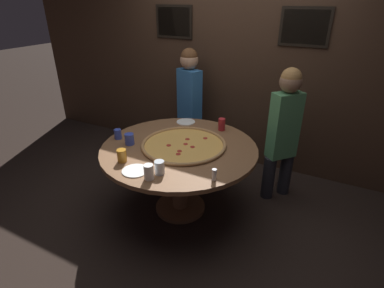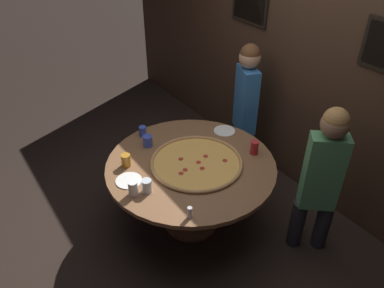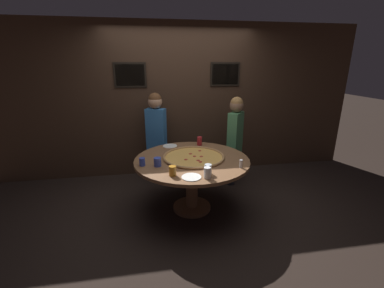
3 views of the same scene
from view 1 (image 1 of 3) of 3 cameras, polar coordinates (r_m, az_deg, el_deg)
name	(u,v)px [view 1 (image 1 of 3)]	position (r m, az deg, el deg)	size (l,w,h in m)	color
ground_plane	(180,208)	(3.28, -2.21, -12.08)	(24.00, 24.00, 0.00)	black
back_wall	(232,62)	(3.88, 7.65, 15.15)	(6.40, 0.08, 2.60)	#3D281C
dining_table	(179,159)	(2.95, -2.41, -2.88)	(1.51, 1.51, 0.74)	brown
giant_pizza	(184,144)	(2.90, -1.57, -0.06)	(0.82, 0.82, 0.03)	#E5A84C
drink_cup_near_left	(149,172)	(2.38, -8.24, -5.29)	(0.08, 0.08, 0.13)	white
drink_cup_centre_back	(129,139)	(2.97, -11.83, 0.92)	(0.09, 0.09, 0.11)	#384CB7
drink_cup_near_right	(122,156)	(2.67, -13.22, -2.17)	(0.08, 0.08, 0.11)	#BC7A23
drink_cup_front_edge	(118,134)	(3.11, -13.94, 1.85)	(0.07, 0.07, 0.10)	#384CB7
drink_cup_far_right	(222,124)	(3.23, 5.68, 3.73)	(0.07, 0.07, 0.13)	#B22328
drink_cup_by_shaker	(159,167)	(2.44, -6.22, -4.47)	(0.08, 0.08, 0.11)	silver
white_plate_near_front	(186,122)	(3.45, -1.19, 4.24)	(0.21, 0.21, 0.01)	white
white_plate_beside_cup	(135,171)	(2.53, -10.76, -5.01)	(0.22, 0.22, 0.01)	white
condiment_shaker	(214,175)	(2.35, 4.25, -5.83)	(0.04, 0.04, 0.10)	silver
diner_far_left	(284,128)	(3.23, 17.09, 2.85)	(0.33, 0.36, 1.44)	#232328
diner_far_right	(189,100)	(3.86, -0.50, 8.31)	(0.39, 0.27, 1.49)	#232328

